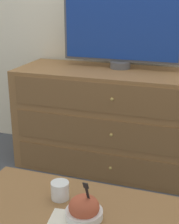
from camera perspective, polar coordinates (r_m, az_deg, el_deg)
ground_plane at (r=3.16m, az=6.46°, el=-6.45°), size 12.00×12.00×0.00m
wall_back at (r=2.87m, az=7.59°, el=17.86°), size 12.00×0.05×2.60m
dresser at (r=2.72m, az=5.21°, el=-1.55°), size 1.64×0.58×0.80m
tv at (r=2.66m, az=5.35°, el=14.10°), size 0.92×0.16×0.62m
coffee_table at (r=1.71m, az=-2.88°, el=-17.00°), size 1.02×0.48×0.41m
takeout_bowl at (r=1.59m, az=-0.91°, el=-15.82°), size 0.17×0.17×0.20m
drink_cup at (r=1.72m, az=-4.92°, el=-13.00°), size 0.09×0.09×0.09m
napkin at (r=1.59m, az=-3.76°, el=-17.67°), size 0.18×0.18×0.00m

